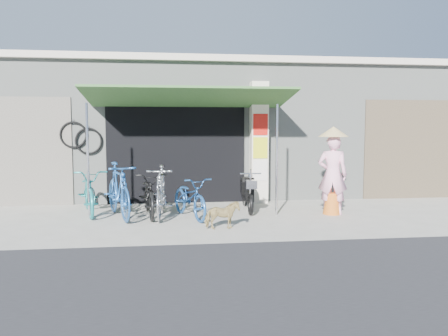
{
  "coord_description": "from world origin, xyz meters",
  "views": [
    {
      "loc": [
        -1.33,
        -8.29,
        1.82
      ],
      "look_at": [
        -0.2,
        1.0,
        1.0
      ],
      "focal_mm": 35.0,
      "sensor_mm": 36.0,
      "label": 1
    }
  ],
  "objects": [
    {
      "name": "awning",
      "position": [
        -0.9,
        1.63,
        2.51
      ],
      "size": [
        4.6,
        1.88,
        2.72
      ],
      "color": "#2F5928",
      "rests_on": "ground"
    },
    {
      "name": "neighbour_left",
      "position": [
        -5.0,
        2.59,
        1.3
      ],
      "size": [
        2.6,
        0.06,
        2.6
      ],
      "primitive_type": "cube",
      "color": "#6B665B",
      "rests_on": "ground"
    },
    {
      "name": "shop_pillar",
      "position": [
        0.85,
        2.45,
        1.5
      ],
      "size": [
        0.42,
        0.44,
        3.0
      ],
      "color": "silver",
      "rests_on": "ground"
    },
    {
      "name": "bike_blue",
      "position": [
        -2.42,
        0.84,
        0.57
      ],
      "size": [
        1.12,
        1.98,
        1.15
      ],
      "primitive_type": "imported",
      "rotation": [
        0.0,
        0.0,
        0.33
      ],
      "color": "#1E4C8A",
      "rests_on": "ground"
    },
    {
      "name": "neighbour_right",
      "position": [
        5.0,
        2.59,
        1.3
      ],
      "size": [
        2.6,
        0.06,
        2.6
      ],
      "primitive_type": "cube",
      "color": "brown",
      "rests_on": "ground"
    },
    {
      "name": "bike_silver",
      "position": [
        -1.55,
        0.81,
        0.54
      ],
      "size": [
        0.61,
        1.82,
        1.08
      ],
      "primitive_type": "imported",
      "rotation": [
        0.0,
        0.0,
        -0.05
      ],
      "color": "silver",
      "rests_on": "ground"
    },
    {
      "name": "nun",
      "position": [
        2.11,
        0.68,
        0.93
      ],
      "size": [
        0.73,
        0.64,
        1.89
      ],
      "rotation": [
        0.0,
        0.0,
        2.78
      ],
      "color": "#F4A5C2",
      "rests_on": "ground"
    },
    {
      "name": "bicycle_shop",
      "position": [
        -0.0,
        5.09,
        1.83
      ],
      "size": [
        12.3,
        5.3,
        3.66
      ],
      "color": "gray",
      "rests_on": "ground"
    },
    {
      "name": "bike_navy",
      "position": [
        -0.95,
        0.65,
        0.43
      ],
      "size": [
        1.09,
        1.73,
        0.86
      ],
      "primitive_type": "imported",
      "rotation": [
        0.0,
        0.0,
        0.34
      ],
      "color": "navy",
      "rests_on": "ground"
    },
    {
      "name": "bike_teal",
      "position": [
        -3.09,
        1.32,
        0.49
      ],
      "size": [
        1.09,
        1.97,
        0.98
      ],
      "primitive_type": "imported",
      "rotation": [
        0.0,
        0.0,
        0.25
      ],
      "color": "#1C7E7F",
      "rests_on": "ground"
    },
    {
      "name": "ground",
      "position": [
        0.0,
        0.0,
        0.0
      ],
      "size": [
        80.0,
        80.0,
        0.0
      ],
      "primitive_type": "plane",
      "color": "#AAA599",
      "rests_on": "ground"
    },
    {
      "name": "moped",
      "position": [
        0.37,
        1.34,
        0.41
      ],
      "size": [
        0.46,
        1.61,
        0.91
      ],
      "rotation": [
        0.0,
        0.0,
        -0.06
      ],
      "color": "black",
      "rests_on": "ground"
    },
    {
      "name": "street_dog",
      "position": [
        -0.41,
        -0.48,
        0.26
      ],
      "size": [
        0.64,
        0.32,
        0.53
      ],
      "primitive_type": "imported",
      "rotation": [
        0.0,
        0.0,
        1.63
      ],
      "color": "#A17355",
      "rests_on": "ground"
    },
    {
      "name": "road_strip",
      "position": [
        0.0,
        -4.5,
        0.01
      ],
      "size": [
        80.0,
        6.0,
        0.01
      ],
      "primitive_type": "cube",
      "color": "#2E2E31",
      "rests_on": "ground"
    },
    {
      "name": "bike_black",
      "position": [
        -1.79,
        0.95,
        0.47
      ],
      "size": [
        0.85,
        1.86,
        0.94
      ],
      "primitive_type": "imported",
      "rotation": [
        0.0,
        0.0,
        0.13
      ],
      "color": "black",
      "rests_on": "ground"
    }
  ]
}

